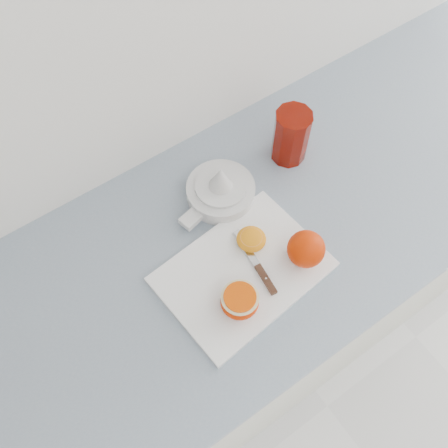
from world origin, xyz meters
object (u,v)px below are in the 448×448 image
at_px(cutting_board, 243,272).
at_px(red_tumbler, 291,137).
at_px(half_orange, 240,301).
at_px(citrus_juicer, 220,190).
at_px(counter, 265,286).

height_order(cutting_board, red_tumbler, red_tumbler).
relative_size(half_orange, red_tumbler, 0.55).
bearing_deg(half_orange, citrus_juicer, 63.70).
height_order(half_orange, citrus_juicer, citrus_juicer).
bearing_deg(citrus_juicer, cutting_board, -110.61).
bearing_deg(citrus_juicer, counter, -51.21).
height_order(counter, red_tumbler, red_tumbler).
relative_size(citrus_juicer, red_tumbler, 1.42).
bearing_deg(cutting_board, citrus_juicer, 69.39).
bearing_deg(citrus_juicer, red_tumbler, 2.09).
distance_m(cutting_board, half_orange, 0.08).
distance_m(counter, half_orange, 0.54).
relative_size(counter, cutting_board, 7.53).
bearing_deg(counter, citrus_juicer, 128.79).
height_order(cutting_board, citrus_juicer, citrus_juicer).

